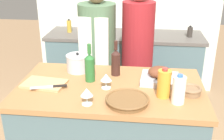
{
  "coord_description": "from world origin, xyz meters",
  "views": [
    {
      "loc": [
        0.23,
        -1.9,
        1.88
      ],
      "look_at": [
        0.0,
        0.12,
        1.02
      ],
      "focal_mm": 45.0,
      "sensor_mm": 36.0,
      "label": 1
    }
  ],
  "objects_px": {
    "milk_jug": "(179,90)",
    "condiment_bottle_tall": "(130,26)",
    "wine_glass_left": "(106,78)",
    "wicker_basket": "(127,100)",
    "juice_jug": "(164,84)",
    "wine_bottle_green": "(90,67)",
    "stock_pot": "(78,63)",
    "wine_bottle_dark": "(116,62)",
    "condiment_bottle_short": "(190,32)",
    "mixing_bowl": "(191,90)",
    "condiment_bottle_extra": "(69,26)",
    "stand_mixer": "(89,24)",
    "knife_chef": "(50,87)",
    "person_cook_aproned": "(98,56)",
    "cutting_board": "(44,84)",
    "roasting_pan": "(160,76)",
    "person_cook_guest": "(137,54)",
    "wine_glass_right": "(87,93)"
  },
  "relations": [
    {
      "from": "stock_pot",
      "to": "wine_bottle_dark",
      "type": "xyz_separation_m",
      "value": [
        0.33,
        -0.05,
        0.04
      ]
    },
    {
      "from": "wine_glass_left",
      "to": "wine_glass_right",
      "type": "relative_size",
      "value": 0.98
    },
    {
      "from": "wicker_basket",
      "to": "person_cook_aproned",
      "type": "relative_size",
      "value": 0.19
    },
    {
      "from": "wine_bottle_dark",
      "to": "person_cook_guest",
      "type": "relative_size",
      "value": 0.18
    },
    {
      "from": "wine_glass_right",
      "to": "person_cook_aproned",
      "type": "xyz_separation_m",
      "value": [
        -0.11,
        1.1,
        -0.15
      ]
    },
    {
      "from": "stock_pot",
      "to": "wine_bottle_green",
      "type": "relative_size",
      "value": 0.64
    },
    {
      "from": "wine_bottle_green",
      "to": "stand_mixer",
      "type": "xyz_separation_m",
      "value": [
        -0.27,
        1.42,
        -0.02
      ]
    },
    {
      "from": "wine_bottle_dark",
      "to": "stock_pot",
      "type": "bearing_deg",
      "value": 171.88
    },
    {
      "from": "person_cook_guest",
      "to": "cutting_board",
      "type": "bearing_deg",
      "value": -135.7
    },
    {
      "from": "condiment_bottle_tall",
      "to": "mixing_bowl",
      "type": "bearing_deg",
      "value": -73.03
    },
    {
      "from": "juice_jug",
      "to": "wine_glass_left",
      "type": "bearing_deg",
      "value": 168.5
    },
    {
      "from": "wine_glass_right",
      "to": "wine_bottle_dark",
      "type": "bearing_deg",
      "value": 74.26
    },
    {
      "from": "roasting_pan",
      "to": "wine_glass_right",
      "type": "relative_size",
      "value": 2.58
    },
    {
      "from": "roasting_pan",
      "to": "cutting_board",
      "type": "xyz_separation_m",
      "value": [
        -0.88,
        -0.15,
        -0.04
      ]
    },
    {
      "from": "condiment_bottle_tall",
      "to": "person_cook_aproned",
      "type": "distance_m",
      "value": 0.88
    },
    {
      "from": "roasting_pan",
      "to": "mixing_bowl",
      "type": "height_order",
      "value": "roasting_pan"
    },
    {
      "from": "roasting_pan",
      "to": "person_cook_guest",
      "type": "height_order",
      "value": "person_cook_guest"
    },
    {
      "from": "stock_pot",
      "to": "condiment_bottle_short",
      "type": "xyz_separation_m",
      "value": [
        1.11,
        1.28,
        -0.05
      ]
    },
    {
      "from": "wicker_basket",
      "to": "juice_jug",
      "type": "height_order",
      "value": "juice_jug"
    },
    {
      "from": "milk_jug",
      "to": "condiment_bottle_tall",
      "type": "bearing_deg",
      "value": 102.75
    },
    {
      "from": "cutting_board",
      "to": "person_cook_aproned",
      "type": "distance_m",
      "value": 0.89
    },
    {
      "from": "cutting_board",
      "to": "condiment_bottle_short",
      "type": "height_order",
      "value": "condiment_bottle_short"
    },
    {
      "from": "mixing_bowl",
      "to": "wine_glass_left",
      "type": "relative_size",
      "value": 1.3
    },
    {
      "from": "wine_bottle_dark",
      "to": "wine_glass_right",
      "type": "xyz_separation_m",
      "value": [
        -0.14,
        -0.5,
        -0.03
      ]
    },
    {
      "from": "wine_bottle_dark",
      "to": "condiment_bottle_tall",
      "type": "height_order",
      "value": "wine_bottle_dark"
    },
    {
      "from": "roasting_pan",
      "to": "knife_chef",
      "type": "xyz_separation_m",
      "value": [
        -0.81,
        -0.22,
        -0.03
      ]
    },
    {
      "from": "wine_glass_right",
      "to": "condiment_bottle_tall",
      "type": "distance_m",
      "value": 1.93
    },
    {
      "from": "knife_chef",
      "to": "person_cook_guest",
      "type": "xyz_separation_m",
      "value": [
        0.62,
        0.95,
        -0.06
      ]
    },
    {
      "from": "condiment_bottle_short",
      "to": "person_cook_guest",
      "type": "height_order",
      "value": "person_cook_guest"
    },
    {
      "from": "condiment_bottle_short",
      "to": "condiment_bottle_extra",
      "type": "height_order",
      "value": "condiment_bottle_extra"
    },
    {
      "from": "wine_bottle_green",
      "to": "knife_chef",
      "type": "xyz_separation_m",
      "value": [
        -0.27,
        -0.18,
        -0.1
      ]
    },
    {
      "from": "juice_jug",
      "to": "condiment_bottle_short",
      "type": "relative_size",
      "value": 1.53
    },
    {
      "from": "cutting_board",
      "to": "stand_mixer",
      "type": "bearing_deg",
      "value": 87.62
    },
    {
      "from": "stock_pot",
      "to": "wine_glass_right",
      "type": "bearing_deg",
      "value": -71.38
    },
    {
      "from": "milk_jug",
      "to": "stand_mixer",
      "type": "xyz_separation_m",
      "value": [
        -0.92,
        1.7,
        0.0
      ]
    },
    {
      "from": "wine_glass_left",
      "to": "condiment_bottle_tall",
      "type": "xyz_separation_m",
      "value": [
        0.09,
        1.67,
        -0.02
      ]
    },
    {
      "from": "cutting_board",
      "to": "condiment_bottle_tall",
      "type": "distance_m",
      "value": 1.76
    },
    {
      "from": "wine_bottle_dark",
      "to": "cutting_board",
      "type": "bearing_deg",
      "value": -154.74
    },
    {
      "from": "milk_jug",
      "to": "condiment_bottle_short",
      "type": "bearing_deg",
      "value": 79.5
    },
    {
      "from": "milk_jug",
      "to": "wine_glass_right",
      "type": "relative_size",
      "value": 1.75
    },
    {
      "from": "condiment_bottle_short",
      "to": "wine_glass_left",
      "type": "bearing_deg",
      "value": -117.71
    },
    {
      "from": "stock_pot",
      "to": "wine_glass_right",
      "type": "xyz_separation_m",
      "value": [
        0.18,
        -0.55,
        0.01
      ]
    },
    {
      "from": "cutting_board",
      "to": "condiment_bottle_extra",
      "type": "xyz_separation_m",
      "value": [
        -0.22,
        1.62,
        0.03
      ]
    },
    {
      "from": "wine_bottle_dark",
      "to": "person_cook_guest",
      "type": "bearing_deg",
      "value": 75.77
    },
    {
      "from": "cutting_board",
      "to": "wine_bottle_dark",
      "type": "height_order",
      "value": "wine_bottle_dark"
    },
    {
      "from": "stock_pot",
      "to": "mixing_bowl",
      "type": "distance_m",
      "value": 0.95
    },
    {
      "from": "wine_bottle_dark",
      "to": "wine_bottle_green",
      "type": "bearing_deg",
      "value": -143.95
    },
    {
      "from": "wine_bottle_green",
      "to": "condiment_bottle_tall",
      "type": "distance_m",
      "value": 1.57
    },
    {
      "from": "mixing_bowl",
      "to": "milk_jug",
      "type": "relative_size",
      "value": 0.73
    },
    {
      "from": "mixing_bowl",
      "to": "condiment_bottle_extra",
      "type": "distance_m",
      "value": 2.12
    }
  ]
}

